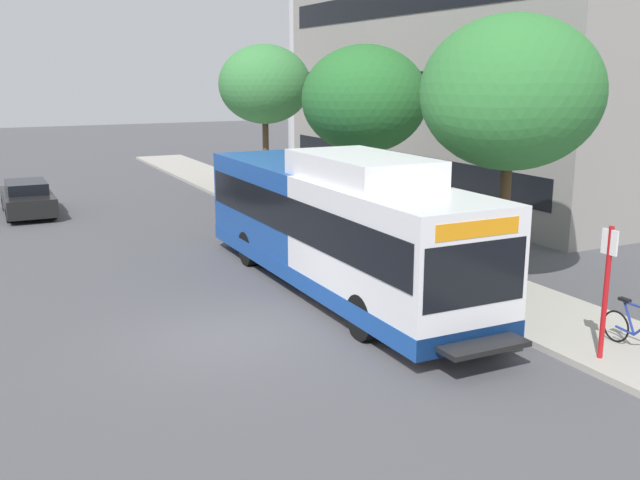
{
  "coord_description": "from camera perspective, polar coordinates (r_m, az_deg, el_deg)",
  "views": [
    {
      "loc": [
        -4.57,
        -13.79,
        5.5
      ],
      "look_at": [
        2.87,
        1.24,
        1.6
      ],
      "focal_mm": 40.27,
      "sensor_mm": 36.0,
      "label": 1
    }
  ],
  "objects": [
    {
      "name": "ground_plane",
      "position": [
        22.93,
        -14.04,
        -1.19
      ],
      "size": [
        120.0,
        120.0,
        0.0
      ],
      "primitive_type": "plane",
      "color": "#4C4C51"
    },
    {
      "name": "sidewalk_curb",
      "position": [
        23.56,
        3.89,
        -0.27
      ],
      "size": [
        3.0,
        56.0,
        0.14
      ],
      "primitive_type": "cube",
      "color": "#A8A399",
      "rests_on": "ground"
    },
    {
      "name": "transit_bus",
      "position": [
        18.38,
        1.15,
        1.17
      ],
      "size": [
        2.58,
        12.25,
        3.65
      ],
      "color": "white",
      "rests_on": "ground"
    },
    {
      "name": "bus_stop_sign_pole",
      "position": [
        14.6,
        21.81,
        -3.17
      ],
      "size": [
        0.1,
        0.36,
        2.6
      ],
      "color": "red",
      "rests_on": "sidewalk_curb"
    },
    {
      "name": "bicycle_parked",
      "position": [
        15.57,
        24.0,
        -6.58
      ],
      "size": [
        0.52,
        1.76,
        1.02
      ],
      "color": "black",
      "rests_on": "sidewalk_curb"
    },
    {
      "name": "street_tree_near_stop",
      "position": [
        18.59,
        14.94,
        11.2
      ],
      "size": [
        4.48,
        4.48,
        6.8
      ],
      "color": "#4C3823",
      "rests_on": "sidewalk_curb"
    },
    {
      "name": "street_tree_mid_block",
      "position": [
        25.39,
        3.56,
        11.09
      ],
      "size": [
        4.38,
        4.38,
        6.35
      ],
      "color": "#4C3823",
      "rests_on": "sidewalk_curb"
    },
    {
      "name": "street_tree_far_block",
      "position": [
        32.98,
        -4.42,
        12.21
      ],
      "size": [
        4.13,
        4.13,
        6.65
      ],
      "color": "#4C3823",
      "rests_on": "sidewalk_curb"
    },
    {
      "name": "parked_car_far_lane",
      "position": [
        30.86,
        -22.22,
        3.1
      ],
      "size": [
        1.8,
        4.5,
        1.33
      ],
      "color": "black",
      "rests_on": "ground"
    },
    {
      "name": "lattice_comm_tower",
      "position": [
        51.67,
        -2.01,
        17.72
      ],
      "size": [
        1.1,
        1.1,
        29.07
      ],
      "color": "#B7B7BC",
      "rests_on": "ground"
    }
  ]
}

